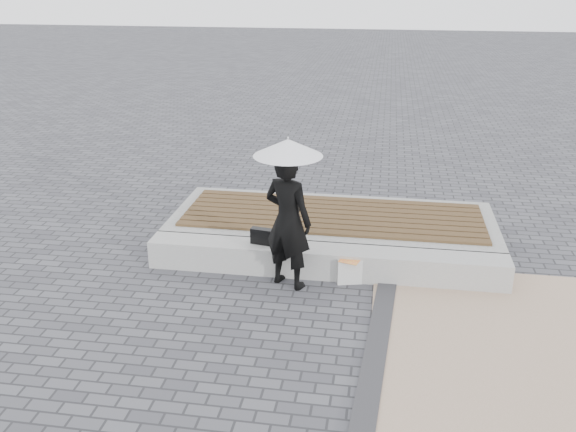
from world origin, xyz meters
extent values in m
plane|color=#4F4F54|center=(0.00, 0.00, 0.00)|extent=(80.00, 80.00, 0.00)
cube|color=#333335|center=(0.75, -0.50, 0.02)|extent=(0.61, 5.20, 0.04)
cube|color=#B0B0AA|center=(0.00, 1.60, 0.20)|extent=(5.00, 0.45, 0.40)
cube|color=#A7A8A2|center=(0.00, 2.80, 0.20)|extent=(5.00, 2.00, 0.40)
imported|color=black|center=(-0.46, 1.22, 0.93)|extent=(0.80, 0.69, 1.87)
cylinder|color=silver|center=(-0.46, 1.22, 1.37)|extent=(0.02, 0.02, 0.88)
cone|color=white|center=(-0.46, 1.22, 1.92)|extent=(0.88, 0.88, 0.22)
sphere|color=silver|center=(-0.46, 1.22, 2.04)|extent=(0.03, 0.03, 0.03)
cube|color=black|center=(-0.88, 1.61, 0.51)|extent=(0.34, 0.17, 0.23)
cube|color=silver|center=(0.36, 1.40, 0.18)|extent=(0.36, 0.22, 0.35)
cube|color=#E74332|center=(0.36, 1.35, 0.36)|extent=(0.30, 0.26, 0.01)
camera|label=1|loc=(0.72, -6.13, 3.99)|focal=38.44mm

